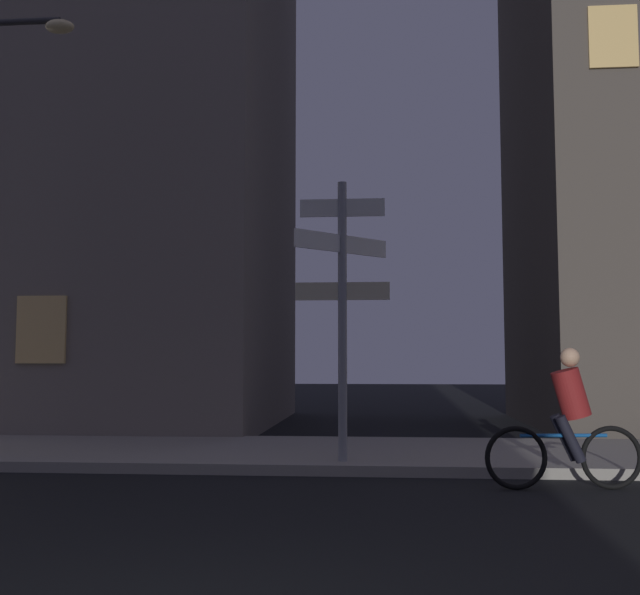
% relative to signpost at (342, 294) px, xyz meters
% --- Properties ---
extents(sidewalk_kerb, '(40.00, 3.49, 0.14)m').
position_rel_signpost_xyz_m(sidewalk_kerb, '(-0.48, 1.33, -2.27)').
color(sidewalk_kerb, gray).
rests_on(sidewalk_kerb, ground_plane).
extents(signpost, '(1.27, 1.18, 3.73)m').
position_rel_signpost_xyz_m(signpost, '(0.00, 0.00, 0.00)').
color(signpost, gray).
rests_on(signpost, sidewalk_kerb).
extents(cyclist, '(1.82, 0.37, 1.61)m').
position_rel_signpost_xyz_m(cyclist, '(2.63, -1.12, -1.60)').
color(cyclist, black).
rests_on(cyclist, ground_plane).
extents(building_left_block, '(9.68, 7.77, 18.67)m').
position_rel_signpost_xyz_m(building_left_block, '(-6.72, 6.70, 6.99)').
color(building_left_block, slate).
rests_on(building_left_block, ground_plane).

